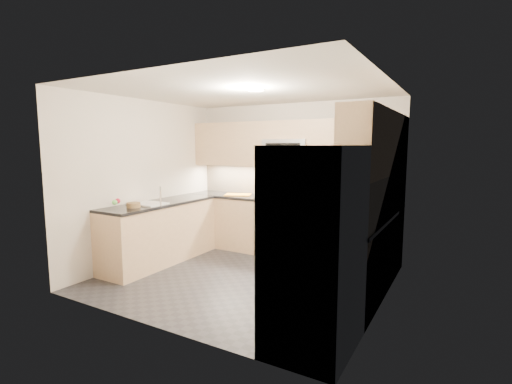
# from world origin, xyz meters

# --- Properties ---
(floor) EXTENTS (3.60, 3.20, 0.00)m
(floor) POSITION_xyz_m (0.00, 0.00, 0.00)
(floor) COLOR #252429
(floor) RESTS_ON ground
(ceiling) EXTENTS (3.60, 3.20, 0.02)m
(ceiling) POSITION_xyz_m (0.00, 0.00, 2.50)
(ceiling) COLOR beige
(ceiling) RESTS_ON wall_back
(wall_back) EXTENTS (3.60, 0.02, 2.50)m
(wall_back) POSITION_xyz_m (0.00, 1.60, 1.25)
(wall_back) COLOR beige
(wall_back) RESTS_ON floor
(wall_front) EXTENTS (3.60, 0.02, 2.50)m
(wall_front) POSITION_xyz_m (0.00, -1.60, 1.25)
(wall_front) COLOR beige
(wall_front) RESTS_ON floor
(wall_left) EXTENTS (0.02, 3.20, 2.50)m
(wall_left) POSITION_xyz_m (-1.80, 0.00, 1.25)
(wall_left) COLOR beige
(wall_left) RESTS_ON floor
(wall_right) EXTENTS (0.02, 3.20, 2.50)m
(wall_right) POSITION_xyz_m (1.80, 0.00, 1.25)
(wall_right) COLOR beige
(wall_right) RESTS_ON floor
(base_cab_back_left) EXTENTS (1.42, 0.60, 0.90)m
(base_cab_back_left) POSITION_xyz_m (-1.09, 1.30, 0.45)
(base_cab_back_left) COLOR tan
(base_cab_back_left) RESTS_ON floor
(base_cab_back_right) EXTENTS (1.42, 0.60, 0.90)m
(base_cab_back_right) POSITION_xyz_m (1.09, 1.30, 0.45)
(base_cab_back_right) COLOR tan
(base_cab_back_right) RESTS_ON floor
(base_cab_right) EXTENTS (0.60, 1.70, 0.90)m
(base_cab_right) POSITION_xyz_m (1.50, 0.15, 0.45)
(base_cab_right) COLOR tan
(base_cab_right) RESTS_ON floor
(base_cab_peninsula) EXTENTS (0.60, 2.00, 0.90)m
(base_cab_peninsula) POSITION_xyz_m (-1.50, 0.00, 0.45)
(base_cab_peninsula) COLOR tan
(base_cab_peninsula) RESTS_ON floor
(countertop_back_left) EXTENTS (1.42, 0.63, 0.04)m
(countertop_back_left) POSITION_xyz_m (-1.09, 1.30, 0.92)
(countertop_back_left) COLOR black
(countertop_back_left) RESTS_ON base_cab_back_left
(countertop_back_right) EXTENTS (1.42, 0.63, 0.04)m
(countertop_back_right) POSITION_xyz_m (1.09, 1.30, 0.92)
(countertop_back_right) COLOR black
(countertop_back_right) RESTS_ON base_cab_back_right
(countertop_right) EXTENTS (0.63, 1.70, 0.04)m
(countertop_right) POSITION_xyz_m (1.50, 0.15, 0.92)
(countertop_right) COLOR black
(countertop_right) RESTS_ON base_cab_right
(countertop_peninsula) EXTENTS (0.63, 2.00, 0.04)m
(countertop_peninsula) POSITION_xyz_m (-1.50, 0.00, 0.92)
(countertop_peninsula) COLOR black
(countertop_peninsula) RESTS_ON base_cab_peninsula
(upper_cab_back) EXTENTS (3.60, 0.35, 0.75)m
(upper_cab_back) POSITION_xyz_m (0.00, 1.43, 1.83)
(upper_cab_back) COLOR tan
(upper_cab_back) RESTS_ON wall_back
(upper_cab_right) EXTENTS (0.35, 1.95, 0.75)m
(upper_cab_right) POSITION_xyz_m (1.62, 0.28, 1.83)
(upper_cab_right) COLOR tan
(upper_cab_right) RESTS_ON wall_right
(backsplash_back) EXTENTS (3.60, 0.01, 0.51)m
(backsplash_back) POSITION_xyz_m (0.00, 1.60, 1.20)
(backsplash_back) COLOR #C3AB8D
(backsplash_back) RESTS_ON wall_back
(backsplash_right) EXTENTS (0.01, 2.30, 0.51)m
(backsplash_right) POSITION_xyz_m (1.80, 0.45, 1.20)
(backsplash_right) COLOR #C3AB8D
(backsplash_right) RESTS_ON wall_right
(gas_range) EXTENTS (0.76, 0.65, 0.91)m
(gas_range) POSITION_xyz_m (0.00, 1.28, 0.46)
(gas_range) COLOR #979A9E
(gas_range) RESTS_ON floor
(range_cooktop) EXTENTS (0.76, 0.65, 0.03)m
(range_cooktop) POSITION_xyz_m (0.00, 1.28, 0.92)
(range_cooktop) COLOR black
(range_cooktop) RESTS_ON gas_range
(oven_door_glass) EXTENTS (0.62, 0.02, 0.45)m
(oven_door_glass) POSITION_xyz_m (0.00, 0.95, 0.45)
(oven_door_glass) COLOR black
(oven_door_glass) RESTS_ON gas_range
(oven_handle) EXTENTS (0.60, 0.02, 0.02)m
(oven_handle) POSITION_xyz_m (0.00, 0.93, 0.72)
(oven_handle) COLOR #B2B5BA
(oven_handle) RESTS_ON gas_range
(microwave) EXTENTS (0.76, 0.40, 0.40)m
(microwave) POSITION_xyz_m (0.00, 1.40, 1.70)
(microwave) COLOR #9EA0A5
(microwave) RESTS_ON upper_cab_back
(microwave_door) EXTENTS (0.60, 0.01, 0.28)m
(microwave_door) POSITION_xyz_m (0.00, 1.20, 1.70)
(microwave_door) COLOR black
(microwave_door) RESTS_ON microwave
(refrigerator) EXTENTS (0.70, 0.90, 1.80)m
(refrigerator) POSITION_xyz_m (1.45, -1.15, 0.90)
(refrigerator) COLOR #929599
(refrigerator) RESTS_ON floor
(fridge_handle_left) EXTENTS (0.02, 0.02, 1.20)m
(fridge_handle_left) POSITION_xyz_m (1.08, -1.33, 0.95)
(fridge_handle_left) COLOR #B2B5BA
(fridge_handle_left) RESTS_ON refrigerator
(fridge_handle_right) EXTENTS (0.02, 0.02, 1.20)m
(fridge_handle_right) POSITION_xyz_m (1.08, -0.97, 0.95)
(fridge_handle_right) COLOR #B2B5BA
(fridge_handle_right) RESTS_ON refrigerator
(sink_basin) EXTENTS (0.52, 0.38, 0.16)m
(sink_basin) POSITION_xyz_m (-1.50, -0.25, 0.88)
(sink_basin) COLOR white
(sink_basin) RESTS_ON base_cab_peninsula
(faucet) EXTENTS (0.03, 0.03, 0.28)m
(faucet) POSITION_xyz_m (-1.24, -0.25, 1.08)
(faucet) COLOR silver
(faucet) RESTS_ON countertop_peninsula
(utensil_bowl) EXTENTS (0.25, 0.25, 0.14)m
(utensil_bowl) POSITION_xyz_m (1.21, 1.32, 1.01)
(utensil_bowl) COLOR #4FB34C
(utensil_bowl) RESTS_ON countertop_back_right
(cutting_board) EXTENTS (0.53, 0.46, 0.01)m
(cutting_board) POSITION_xyz_m (-0.90, 1.28, 0.95)
(cutting_board) COLOR orange
(cutting_board) RESTS_ON countertop_back_left
(fruit_basket) EXTENTS (0.23, 0.23, 0.07)m
(fruit_basket) POSITION_xyz_m (-1.46, -0.55, 0.97)
(fruit_basket) COLOR olive
(fruit_basket) RESTS_ON countertop_peninsula
(fruit_apple) EXTENTS (0.07, 0.07, 0.07)m
(fruit_apple) POSITION_xyz_m (-1.52, -0.77, 1.05)
(fruit_apple) COLOR red
(fruit_apple) RESTS_ON fruit_basket
(fruit_pear) EXTENTS (0.07, 0.07, 0.07)m
(fruit_pear) POSITION_xyz_m (-1.45, -0.87, 1.05)
(fruit_pear) COLOR #5FBA4F
(fruit_pear) RESTS_ON fruit_basket
(dish_towel_check) EXTENTS (0.16, 0.06, 0.30)m
(dish_towel_check) POSITION_xyz_m (-0.11, 0.91, 0.55)
(dish_towel_check) COLOR white
(dish_towel_check) RESTS_ON oven_handle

